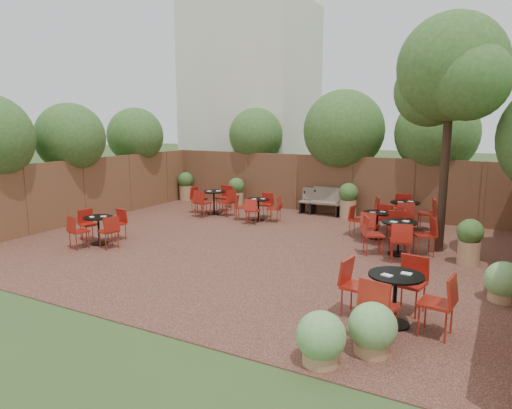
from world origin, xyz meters
The scene contains 12 objects.
ground centered at (0.00, 0.00, 0.00)m, with size 80.00×80.00×0.00m, color #354F23.
courtyard_paving centered at (0.00, 0.00, 0.01)m, with size 12.00×10.00×0.02m, color black.
fence_back centered at (0.00, 5.00, 1.00)m, with size 12.00×0.08×2.00m, color #502D1E.
fence_left centered at (-6.00, 0.00, 1.00)m, with size 0.08×10.00×2.00m, color #502D1E.
neighbour_building centered at (-4.50, 8.00, 4.00)m, with size 5.00×4.00×8.00m, color silver.
overhang_foliage centered at (-0.37, 3.06, 2.75)m, with size 15.83×10.79×2.78m.
courtyard_tree centered at (4.25, 1.79, 4.21)m, with size 2.67×2.57×5.61m.
park_bench_left centered at (0.52, 4.63, 0.50)m, with size 1.52×0.54×0.93m.
park_bench_right centered at (0.10, 4.62, 0.47)m, with size 1.41×0.46×0.87m.
bistro_tables centered at (1.11, 1.05, 0.48)m, with size 9.43×8.47×0.96m.
planters centered at (-0.92, 3.78, 0.62)m, with size 11.22×4.33×1.16m.
low_shrubs centered at (4.49, -3.27, 0.37)m, with size 2.74×4.25×0.73m.
Camera 1 is at (5.59, -10.03, 3.20)m, focal length 32.54 mm.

